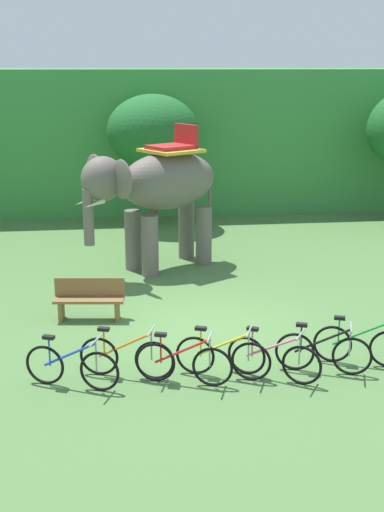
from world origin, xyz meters
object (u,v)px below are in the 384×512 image
Objects in this scene: tree_center_right at (153,132)px; elephant at (158,187)px; bike_orange at (126,357)px; bike_yellow at (223,357)px; bike_pink at (273,359)px; bike_blue at (72,366)px; bike_black at (323,352)px; wooden_bench at (89,298)px; bike_green at (360,345)px; bike_red at (183,363)px.

tree_center_right reaches higher than elephant.
elephant is 6.89m from bike_orange.
elephant is 7.03m from bike_yellow.
tree_center_right is at bearing 95.88° from bike_pink.
tree_center_right is at bearing 79.61° from bike_blue.
bike_black is 1.06× the size of wooden_bench.
bike_blue is (-1.99, -6.85, -1.82)m from elephant.
elephant is at bearing 109.52° from bike_black.
bike_orange is 1.07× the size of wooden_bench.
bike_pink is (0.86, -0.18, 0.00)m from bike_yellow.
bike_blue is 1.05× the size of wooden_bench.
bike_orange is 1.02× the size of bike_green.
bike_green is at bearing 0.09° from bike_orange.
bike_yellow is at bearing -88.15° from tree_center_right.
tree_center_right is 2.93× the size of bike_pink.
bike_yellow is 0.88m from bike_pink.
bike_green is (3.18, -6.55, -1.82)m from elephant.
bike_blue is 1.00× the size of bike_yellow.
bike_red is at bearing -173.38° from bike_green.
bike_green is (0.77, 0.24, 0.00)m from bike_black.
tree_center_right reaches higher than wooden_bench.
bike_yellow is at bearing -175.33° from bike_green.
bike_blue is 5.18m from bike_green.
bike_blue is 1.08× the size of bike_pink.
bike_pink is (1.57, -0.01, 0.00)m from bike_red.
bike_pink is (3.47, -0.10, 0.00)m from bike_blue.
bike_blue reaches higher than wooden_bench.
bike_black is at bearing -37.45° from wooden_bench.
bike_orange reaches higher than wooden_bench.
elephant is 2.51× the size of bike_blue.
elephant is 7.43m from bike_black.
bike_blue and bike_red have the same top height.
bike_black and bike_green have the same top height.
bike_black reaches higher than wooden_bench.
bike_pink and bike_black have the same top height.
bike_pink is at bearing -11.89° from bike_yellow.
bike_orange is 1.01× the size of bike_black.
wooden_bench is at bearing 103.34° from bike_orange.
tree_center_right is at bearing 91.85° from bike_yellow.
elephant is 2.46× the size of bike_red.
elephant reaches higher than bike_yellow.
bike_orange is 2.57m from bike_pink.
tree_center_right is at bearing 88.49° from bike_red.
wooden_bench is (-0.70, 2.97, 0.09)m from bike_orange.
bike_orange is 4.25m from bike_green.
bike_blue is 0.98× the size of bike_black.
bike_green is (1.71, 0.39, 0.00)m from bike_pink.
bike_green is at bearing -30.89° from wooden_bench.
bike_yellow is 1.08× the size of bike_pink.
bike_green is 1.05× the size of wooden_bench.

